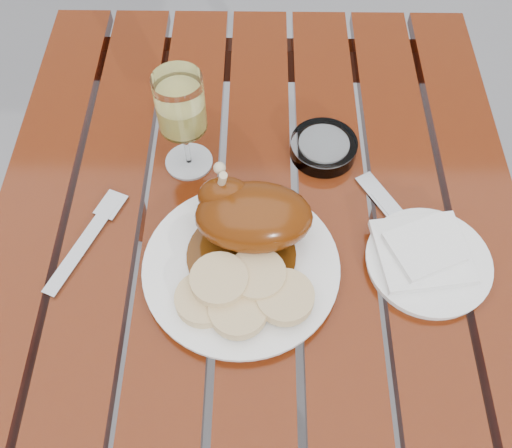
{
  "coord_description": "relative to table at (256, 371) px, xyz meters",
  "views": [
    {
      "loc": [
        0.0,
        -0.37,
        1.46
      ],
      "look_at": [
        -0.0,
        0.08,
        0.78
      ],
      "focal_mm": 40.0,
      "sensor_mm": 36.0,
      "label": 1
    }
  ],
  "objects": [
    {
      "name": "roast_duck",
      "position": [
        -0.01,
        0.07,
        0.44
      ],
      "size": [
        0.18,
        0.17,
        0.12
      ],
      "color": "#4F2609",
      "rests_on": "dinner_plate"
    },
    {
      "name": "dinner_plate",
      "position": [
        -0.02,
        0.02,
        0.38
      ],
      "size": [
        0.36,
        0.36,
        0.02
      ],
      "primitive_type": "cylinder",
      "rotation": [
        0.0,
        0.0,
        0.42
      ],
      "color": "white",
      "rests_on": "table"
    },
    {
      "name": "wine_glass",
      "position": [
        -0.11,
        0.21,
        0.46
      ],
      "size": [
        0.09,
        0.09,
        0.18
      ],
      "primitive_type": "cylinder",
      "rotation": [
        0.0,
        0.0,
        0.26
      ],
      "color": "#ECE36B",
      "rests_on": "table"
    },
    {
      "name": "ashtray",
      "position": [
        0.1,
        0.24,
        0.39
      ],
      "size": [
        0.13,
        0.13,
        0.03
      ],
      "primitive_type": "cylinder",
      "rotation": [
        0.0,
        0.0,
        0.31
      ],
      "color": "#B2B7BC",
      "rests_on": "table"
    },
    {
      "name": "ground",
      "position": [
        0.0,
        0.0,
        -0.38
      ],
      "size": [
        60.0,
        60.0,
        0.0
      ],
      "primitive_type": "plane",
      "color": "slate",
      "rests_on": "ground"
    },
    {
      "name": "napkin",
      "position": [
        0.23,
        0.04,
        0.39
      ],
      "size": [
        0.14,
        0.13,
        0.01
      ],
      "primitive_type": "cube",
      "rotation": [
        0.0,
        0.0,
        0.15
      ],
      "color": "white",
      "rests_on": "side_plate"
    },
    {
      "name": "side_plate",
      "position": [
        0.24,
        0.03,
        0.38
      ],
      "size": [
        0.19,
        0.19,
        0.01
      ],
      "primitive_type": "cylinder",
      "rotation": [
        0.0,
        0.0,
        -0.05
      ],
      "color": "white",
      "rests_on": "table"
    },
    {
      "name": "knife",
      "position": [
        0.24,
        0.06,
        0.38
      ],
      "size": [
        0.12,
        0.19,
        0.01
      ],
      "primitive_type": "cube",
      "rotation": [
        0.0,
        0.0,
        0.53
      ],
      "color": "gray",
      "rests_on": "table"
    },
    {
      "name": "fork",
      "position": [
        -0.25,
        0.05,
        0.38
      ],
      "size": [
        0.09,
        0.17,
        0.01
      ],
      "primitive_type": "cube",
      "rotation": [
        0.0,
        0.0,
        -0.4
      ],
      "color": "gray",
      "rests_on": "table"
    },
    {
      "name": "table",
      "position": [
        0.0,
        0.0,
        0.0
      ],
      "size": [
        0.8,
        1.2,
        0.75
      ],
      "primitive_type": "cube",
      "color": "maroon",
      "rests_on": "ground"
    },
    {
      "name": "bread_dumplings",
      "position": [
        -0.02,
        -0.03,
        0.41
      ],
      "size": [
        0.18,
        0.13,
        0.03
      ],
      "color": "beige",
      "rests_on": "dinner_plate"
    }
  ]
}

